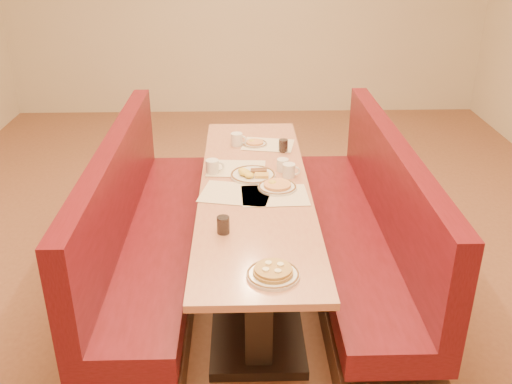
{
  "coord_description": "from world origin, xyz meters",
  "views": [
    {
      "loc": [
        -0.08,
        -3.31,
        2.29
      ],
      "look_at": [
        0.0,
        -0.29,
        0.85
      ],
      "focal_mm": 40.0,
      "sensor_mm": 36.0,
      "label": 1
    }
  ],
  "objects_px": {
    "diner_table": "(255,237)",
    "soda_tumbler_near": "(223,225)",
    "booth_left": "(145,240)",
    "coffee_mug_c": "(283,165)",
    "coffee_mug_b": "(213,166)",
    "pancake_plate": "(273,273)",
    "booth_right": "(363,237)",
    "coffee_mug_a": "(289,170)",
    "soda_tumbler_mid": "(283,146)",
    "eggs_plate": "(252,174)",
    "coffee_mug_d": "(237,139)"
  },
  "relations": [
    {
      "from": "pancake_plate",
      "to": "soda_tumbler_near",
      "type": "distance_m",
      "value": 0.5
    },
    {
      "from": "diner_table",
      "to": "soda_tumbler_near",
      "type": "relative_size",
      "value": 25.91
    },
    {
      "from": "coffee_mug_b",
      "to": "coffee_mug_c",
      "type": "relative_size",
      "value": 1.13
    },
    {
      "from": "diner_table",
      "to": "coffee_mug_c",
      "type": "relative_size",
      "value": 22.6
    },
    {
      "from": "coffee_mug_c",
      "to": "coffee_mug_d",
      "type": "height_order",
      "value": "coffee_mug_d"
    },
    {
      "from": "pancake_plate",
      "to": "soda_tumbler_mid",
      "type": "bearing_deg",
      "value": 84.27
    },
    {
      "from": "booth_left",
      "to": "coffee_mug_c",
      "type": "height_order",
      "value": "booth_left"
    },
    {
      "from": "diner_table",
      "to": "pancake_plate",
      "type": "bearing_deg",
      "value": -86.57
    },
    {
      "from": "diner_table",
      "to": "soda_tumbler_near",
      "type": "height_order",
      "value": "soda_tumbler_near"
    },
    {
      "from": "eggs_plate",
      "to": "coffee_mug_b",
      "type": "distance_m",
      "value": 0.28
    },
    {
      "from": "soda_tumbler_near",
      "to": "pancake_plate",
      "type": "bearing_deg",
      "value": -60.07
    },
    {
      "from": "eggs_plate",
      "to": "coffee_mug_b",
      "type": "bearing_deg",
      "value": 164.41
    },
    {
      "from": "booth_right",
      "to": "pancake_plate",
      "type": "distance_m",
      "value": 1.29
    },
    {
      "from": "eggs_plate",
      "to": "coffee_mug_d",
      "type": "xyz_separation_m",
      "value": [
        -0.1,
        0.6,
        0.03
      ]
    },
    {
      "from": "coffee_mug_a",
      "to": "soda_tumbler_near",
      "type": "xyz_separation_m",
      "value": [
        -0.42,
        -0.74,
        0.0
      ]
    },
    {
      "from": "booth_left",
      "to": "coffee_mug_a",
      "type": "xyz_separation_m",
      "value": [
        0.97,
        0.15,
        0.44
      ]
    },
    {
      "from": "diner_table",
      "to": "soda_tumbler_mid",
      "type": "height_order",
      "value": "soda_tumbler_mid"
    },
    {
      "from": "coffee_mug_d",
      "to": "soda_tumbler_mid",
      "type": "xyz_separation_m",
      "value": [
        0.34,
        -0.14,
        -0.0
      ]
    },
    {
      "from": "eggs_plate",
      "to": "coffee_mug_c",
      "type": "height_order",
      "value": "coffee_mug_c"
    },
    {
      "from": "pancake_plate",
      "to": "coffee_mug_c",
      "type": "bearing_deg",
      "value": 83.84
    },
    {
      "from": "soda_tumbler_near",
      "to": "coffee_mug_a",
      "type": "bearing_deg",
      "value": 60.57
    },
    {
      "from": "coffee_mug_a",
      "to": "coffee_mug_c",
      "type": "distance_m",
      "value": 0.1
    },
    {
      "from": "pancake_plate",
      "to": "coffee_mug_d",
      "type": "distance_m",
      "value": 1.78
    },
    {
      "from": "diner_table",
      "to": "coffee_mug_c",
      "type": "distance_m",
      "value": 0.53
    },
    {
      "from": "pancake_plate",
      "to": "soda_tumbler_near",
      "type": "height_order",
      "value": "soda_tumbler_near"
    },
    {
      "from": "diner_table",
      "to": "soda_tumbler_mid",
      "type": "distance_m",
      "value": 0.77
    },
    {
      "from": "eggs_plate",
      "to": "coffee_mug_c",
      "type": "relative_size",
      "value": 2.72
    },
    {
      "from": "booth_left",
      "to": "coffee_mug_d",
      "type": "height_order",
      "value": "booth_left"
    },
    {
      "from": "coffee_mug_b",
      "to": "soda_tumbler_mid",
      "type": "height_order",
      "value": "coffee_mug_b"
    },
    {
      "from": "booth_left",
      "to": "eggs_plate",
      "type": "height_order",
      "value": "booth_left"
    },
    {
      "from": "coffee_mug_b",
      "to": "coffee_mug_c",
      "type": "distance_m",
      "value": 0.48
    },
    {
      "from": "booth_right",
      "to": "coffee_mug_b",
      "type": "height_order",
      "value": "booth_right"
    },
    {
      "from": "booth_left",
      "to": "soda_tumbler_mid",
      "type": "distance_m",
      "value": 1.21
    },
    {
      "from": "diner_table",
      "to": "soda_tumbler_near",
      "type": "xyz_separation_m",
      "value": [
        -0.19,
        -0.6,
        0.42
      ]
    },
    {
      "from": "coffee_mug_c",
      "to": "soda_tumbler_near",
      "type": "height_order",
      "value": "soda_tumbler_near"
    },
    {
      "from": "pancake_plate",
      "to": "soda_tumbler_near",
      "type": "relative_size",
      "value": 2.67
    },
    {
      "from": "coffee_mug_c",
      "to": "diner_table",
      "type": "bearing_deg",
      "value": -110.66
    },
    {
      "from": "coffee_mug_b",
      "to": "coffee_mug_d",
      "type": "distance_m",
      "value": 0.55
    },
    {
      "from": "eggs_plate",
      "to": "coffee_mug_a",
      "type": "relative_size",
      "value": 2.55
    },
    {
      "from": "diner_table",
      "to": "pancake_plate",
      "type": "relative_size",
      "value": 9.7
    },
    {
      "from": "booth_right",
      "to": "coffee_mug_d",
      "type": "relative_size",
      "value": 20.12
    },
    {
      "from": "coffee_mug_b",
      "to": "soda_tumbler_near",
      "type": "distance_m",
      "value": 0.82
    },
    {
      "from": "diner_table",
      "to": "coffee_mug_d",
      "type": "height_order",
      "value": "coffee_mug_d"
    },
    {
      "from": "booth_left",
      "to": "soda_tumbler_near",
      "type": "bearing_deg",
      "value": -47.51
    },
    {
      "from": "booth_right",
      "to": "eggs_plate",
      "type": "relative_size",
      "value": 8.3
    },
    {
      "from": "coffee_mug_d",
      "to": "soda_tumbler_mid",
      "type": "height_order",
      "value": "coffee_mug_d"
    },
    {
      "from": "pancake_plate",
      "to": "soda_tumbler_near",
      "type": "xyz_separation_m",
      "value": [
        -0.25,
        0.43,
        0.03
      ]
    },
    {
      "from": "coffee_mug_a",
      "to": "soda_tumbler_near",
      "type": "height_order",
      "value": "soda_tumbler_near"
    },
    {
      "from": "booth_right",
      "to": "coffee_mug_b",
      "type": "bearing_deg",
      "value": 167.53
    },
    {
      "from": "soda_tumbler_mid",
      "to": "booth_right",
      "type": "bearing_deg",
      "value": -50.11
    }
  ]
}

